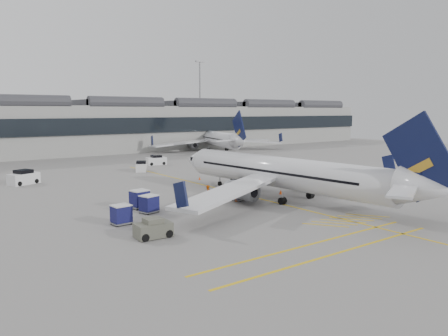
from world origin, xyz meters
TOP-DOWN VIEW (x-y plane):
  - ground at (0.00, 0.00)m, footprint 220.00×220.00m
  - terminal at (0.00, 71.93)m, footprint 200.00×20.45m
  - light_masts at (-1.67, 86.00)m, footprint 113.00×0.60m
  - apron_markings at (10.00, 10.00)m, footprint 0.25×60.00m
  - airliner_main at (12.22, 3.32)m, footprint 33.94×37.19m
  - airliner_far at (40.96, 57.67)m, footprint 33.09×36.63m
  - belt_loader at (9.72, 8.98)m, footprint 4.73×2.49m
  - baggage_cart_a at (7.63, 5.83)m, footprint 1.89×1.73m
  - baggage_cart_b at (-3.03, 8.72)m, footprint 2.01×1.75m
  - baggage_cart_c at (-3.19, 6.28)m, footprint 1.97×1.77m
  - baggage_cart_d at (-7.14, 3.75)m, footprint 1.77×1.50m
  - ramp_agent_a at (7.04, 5.58)m, footprint 0.71×0.69m
  - ramp_agent_b at (4.60, 7.63)m, footprint 1.02×0.90m
  - pushback_tug at (-6.70, -1.42)m, footprint 2.87×1.86m
  - safety_cone_nose at (11.98, 20.53)m, footprint 0.32×0.32m
  - safety_cone_engine at (13.84, 5.71)m, footprint 0.39×0.39m
  - service_van_left at (-9.25, 31.47)m, footprint 4.30×3.33m
  - service_van_mid at (9.20, 33.72)m, footprint 3.04×3.69m
  - service_van_right at (15.20, 39.99)m, footprint 3.75×2.31m

SIDE VIEW (x-z plane):
  - ground at x=0.00m, z-range 0.00..0.00m
  - apron_markings at x=10.00m, z-range 0.00..0.01m
  - safety_cone_nose at x=11.98m, z-range 0.00..0.44m
  - safety_cone_engine at x=13.84m, z-range 0.00..0.54m
  - belt_loader at x=9.72m, z-range -0.39..1.48m
  - pushback_tug at x=-6.70m, z-range -0.09..1.47m
  - service_van_mid at x=9.20m, z-range -0.09..1.61m
  - service_van_right at x=15.20m, z-range -0.09..1.71m
  - ramp_agent_a at x=7.04m, z-range 0.00..1.64m
  - baggage_cart_a at x=7.63m, z-range 0.06..1.68m
  - ramp_agent_b at x=4.60m, z-range 0.00..1.75m
  - service_van_left at x=-9.25m, z-range -0.10..1.87m
  - baggage_cart_c at x=-3.19m, z-range 0.06..1.81m
  - baggage_cart_d at x=-7.14m, z-range 0.06..1.82m
  - baggage_cart_b at x=-3.03m, z-range 0.07..1.95m
  - airliner_main at x=12.22m, z-range -2.04..7.85m
  - airliner_far at x=40.96m, z-range -2.06..7.91m
  - terminal at x=0.00m, z-range -0.06..12.34m
  - light_masts at x=-1.67m, z-range 1.77..27.22m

